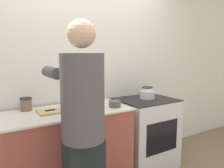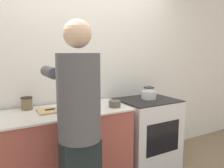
% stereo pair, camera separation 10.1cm
% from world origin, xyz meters
% --- Properties ---
extents(wall_back, '(8.00, 0.05, 2.60)m').
position_xyz_m(wall_back, '(0.00, 0.68, 1.30)').
color(wall_back, silver).
rests_on(wall_back, ground_plane).
extents(counter, '(1.40, 0.64, 0.90)m').
position_xyz_m(counter, '(-0.39, 0.31, 0.45)').
color(counter, '#9E4C42').
rests_on(counter, ground_plane).
extents(oven, '(0.71, 0.61, 0.90)m').
position_xyz_m(oven, '(0.73, 0.30, 0.45)').
color(oven, silver).
rests_on(oven, ground_plane).
extents(person, '(0.38, 0.62, 1.73)m').
position_xyz_m(person, '(-0.42, -0.27, 0.94)').
color(person, black).
rests_on(person, ground_plane).
extents(cutting_board, '(0.35, 0.23, 0.02)m').
position_xyz_m(cutting_board, '(-0.45, 0.33, 0.91)').
color(cutting_board, tan).
rests_on(cutting_board, counter).
extents(knife, '(0.26, 0.05, 0.01)m').
position_xyz_m(knife, '(-0.43, 0.34, 0.92)').
color(knife, silver).
rests_on(knife, cutting_board).
extents(kettle, '(0.19, 0.19, 0.15)m').
position_xyz_m(kettle, '(0.76, 0.33, 0.96)').
color(kettle, silver).
rests_on(kettle, oven).
extents(bowl_prep, '(0.13, 0.13, 0.07)m').
position_xyz_m(bowl_prep, '(0.16, 0.17, 0.93)').
color(bowl_prep, brown).
rests_on(bowl_prep, counter).
extents(bowl_mixing, '(0.12, 0.12, 0.07)m').
position_xyz_m(bowl_mixing, '(-0.10, 0.47, 0.93)').
color(bowl_mixing, '#9E4738').
rests_on(bowl_mixing, counter).
extents(canister_jar, '(0.12, 0.12, 0.13)m').
position_xyz_m(canister_jar, '(-0.70, 0.52, 0.96)').
color(canister_jar, '#756047').
rests_on(canister_jar, counter).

